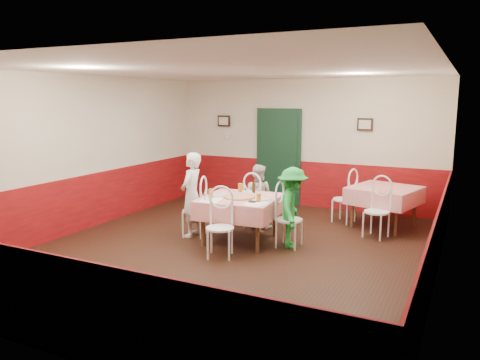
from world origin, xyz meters
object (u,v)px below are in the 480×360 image
at_px(second_table, 384,207).
at_px(glass_c, 240,188).
at_px(chair_far, 256,205).
at_px(wallet, 252,202).
at_px(chair_left, 194,211).
at_px(chair_near, 220,228).
at_px(glass_b, 259,198).
at_px(diner_right, 292,208).
at_px(chair_second_b, 377,212).
at_px(pizza, 239,197).
at_px(diner_far, 257,196).
at_px(glass_a, 211,194).
at_px(diner_left, 192,195).
at_px(chair_second_a, 344,200).
at_px(beer_bottle, 254,187).
at_px(chair_right, 289,220).
at_px(main_table, 240,220).

distance_m(second_table, glass_c, 2.76).
relative_size(chair_far, wallet, 8.18).
xyz_separation_m(chair_far, wallet, (0.43, -1.11, 0.32)).
height_order(chair_left, chair_near, same).
bearing_deg(glass_b, wallet, -130.99).
xyz_separation_m(chair_near, wallet, (0.27, 0.58, 0.32)).
bearing_deg(wallet, diner_right, 27.01).
bearing_deg(second_table, chair_second_b, -90.00).
height_order(pizza, diner_far, diner_far).
distance_m(diner_far, diner_right, 1.27).
relative_size(chair_left, wallet, 8.18).
xyz_separation_m(wallet, diner_far, (-0.43, 1.16, -0.18)).
bearing_deg(chair_second_b, glass_a, -132.70).
bearing_deg(diner_far, chair_far, 90.51).
relative_size(diner_left, diner_right, 1.12).
height_order(chair_second_a, glass_a, glass_a).
xyz_separation_m(chair_second_a, glass_a, (-1.66, -2.28, 0.39)).
distance_m(chair_far, wallet, 1.23).
distance_m(glass_c, diner_far, 0.56).
relative_size(glass_a, diner_left, 0.10).
xyz_separation_m(glass_a, beer_bottle, (0.46, 0.68, 0.03)).
relative_size(chair_right, wallet, 8.18).
distance_m(chair_second_a, glass_c, 2.19).
xyz_separation_m(main_table, diner_left, (-0.90, -0.09, 0.36)).
relative_size(second_table, chair_second_a, 1.24).
bearing_deg(diner_left, main_table, 89.32).
relative_size(chair_second_a, glass_a, 5.88).
height_order(glass_a, diner_right, diner_right).
distance_m(second_table, chair_far, 2.39).
xyz_separation_m(chair_far, diner_right, (0.98, -0.76, 0.20)).
bearing_deg(chair_second_b, glass_b, -123.25).
xyz_separation_m(second_table, diner_far, (-2.10, -1.10, 0.22)).
bearing_deg(chair_second_a, diner_left, -31.11).
bearing_deg(chair_second_a, main_table, -17.39).
relative_size(second_table, chair_left, 1.24).
bearing_deg(glass_a, pizza, 29.42).
relative_size(chair_left, pizza, 1.81).
bearing_deg(diner_right, second_table, -47.46).
bearing_deg(chair_second_b, second_table, 104.95).
relative_size(second_table, diner_left, 0.76).
bearing_deg(diner_right, glass_c, 56.62).
bearing_deg(second_table, chair_far, -151.25).
bearing_deg(chair_right, beer_bottle, 67.45).
relative_size(glass_b, diner_right, 0.10).
xyz_separation_m(glass_a, diner_far, (0.31, 1.18, -0.24)).
height_order(chair_left, glass_b, chair_left).
distance_m(chair_left, diner_far, 1.25).
height_order(main_table, beer_bottle, beer_bottle).
relative_size(second_table, glass_c, 7.49).
xyz_separation_m(chair_near, glass_b, (0.34, 0.67, 0.37)).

